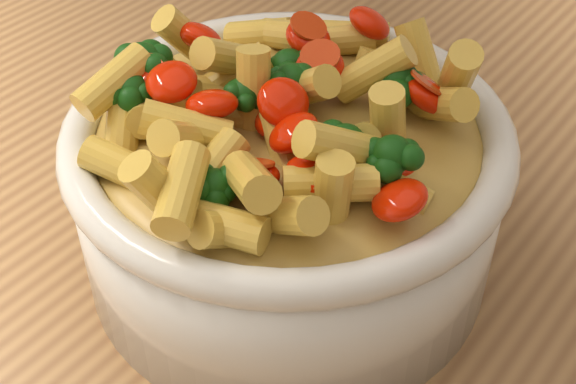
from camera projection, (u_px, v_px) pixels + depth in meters
The scene contains 3 objects.
table at pixel (257, 246), 0.63m from camera, with size 1.20×0.80×0.90m.
serving_bowl at pixel (288, 190), 0.44m from camera, with size 0.24×0.24×0.10m.
pasta_salad at pixel (288, 95), 0.40m from camera, with size 0.19×0.19×0.04m.
Camera 1 is at (0.29, -0.34, 1.24)m, focal length 50.00 mm.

